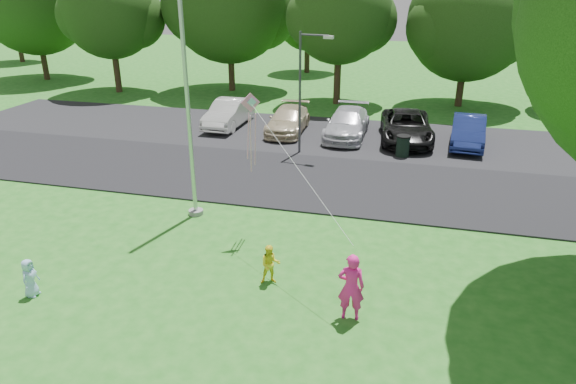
% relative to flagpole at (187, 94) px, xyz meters
% --- Properties ---
extents(ground, '(120.00, 120.00, 0.00)m').
position_rel_flagpole_xyz_m(ground, '(3.50, -5.00, -4.17)').
color(ground, '#226B1C').
rests_on(ground, ground).
extents(park_road, '(60.00, 6.00, 0.06)m').
position_rel_flagpole_xyz_m(park_road, '(3.50, 4.00, -4.14)').
color(park_road, black).
rests_on(park_road, ground).
extents(parking_strip, '(42.00, 7.00, 0.06)m').
position_rel_flagpole_xyz_m(parking_strip, '(3.50, 10.50, -4.14)').
color(parking_strip, black).
rests_on(parking_strip, ground).
extents(flagpole, '(0.50, 0.50, 10.00)m').
position_rel_flagpole_xyz_m(flagpole, '(0.00, 0.00, 0.00)').
color(flagpole, '#B7BABF').
rests_on(flagpole, ground).
extents(street_lamp, '(1.53, 0.38, 5.44)m').
position_rel_flagpole_xyz_m(street_lamp, '(2.14, 7.33, -0.90)').
color(street_lamp, '#3F3F44').
rests_on(street_lamp, ground).
extents(trash_can, '(0.64, 0.64, 1.01)m').
position_rel_flagpole_xyz_m(trash_can, '(6.58, 7.97, -3.66)').
color(trash_can, black).
rests_on(trash_can, ground).
extents(tree_row, '(64.35, 11.94, 10.88)m').
position_rel_flagpole_xyz_m(tree_row, '(5.09, 19.23, 1.55)').
color(tree_row, '#332316').
rests_on(tree_row, ground).
extents(horizon_trees, '(77.46, 7.20, 7.02)m').
position_rel_flagpole_xyz_m(horizon_trees, '(7.56, 28.88, 0.14)').
color(horizon_trees, '#332316').
rests_on(horizon_trees, ground).
extents(parked_cars, '(14.01, 5.40, 1.44)m').
position_rel_flagpole_xyz_m(parked_cars, '(3.86, 10.48, -3.41)').
color(parked_cars, silver).
rests_on(parked_cars, ground).
extents(woman, '(0.67, 0.48, 1.73)m').
position_rel_flagpole_xyz_m(woman, '(5.95, -4.49, -3.30)').
color(woman, '#EE1F8A').
rests_on(woman, ground).
extents(child_yellow, '(0.65, 0.58, 1.10)m').
position_rel_flagpole_xyz_m(child_yellow, '(3.69, -3.49, -3.61)').
color(child_yellow, yellow).
rests_on(child_yellow, ground).
extents(child_blue, '(0.35, 0.52, 1.04)m').
position_rel_flagpole_xyz_m(child_blue, '(-2.04, -5.58, -3.65)').
color(child_blue, '#A3CDFB').
rests_on(child_blue, ground).
extents(kite, '(3.81, 3.83, 2.56)m').
position_rel_flagpole_xyz_m(kite, '(2.48, -1.00, -0.42)').
color(kite, pink).
rests_on(kite, ground).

